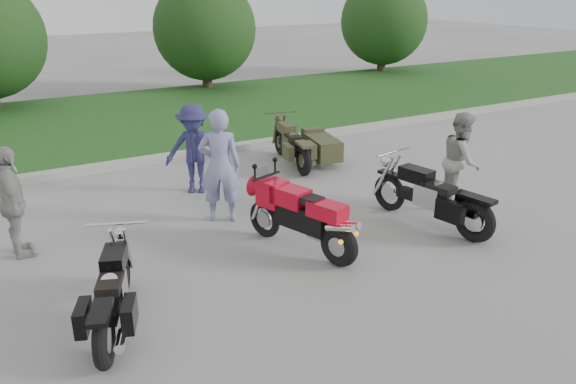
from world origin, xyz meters
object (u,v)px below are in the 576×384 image
person_stripe (220,166)px  person_back (13,203)px  person_denim (194,149)px  cruiser_right (435,200)px  cruiser_left (113,297)px  cruiser_sidecar (310,147)px  person_grey (461,160)px  sportbike_red (302,216)px

person_stripe → person_back: (-3.08, 0.24, -0.12)m
person_stripe → person_denim: size_ratio=1.13×
person_back → cruiser_right: bearing=-113.0°
cruiser_left → cruiser_sidecar: cruiser_sidecar is taller
person_stripe → person_grey: (3.91, -1.49, -0.10)m
cruiser_right → person_back: bearing=148.9°
sportbike_red → person_stripe: (-0.56, 1.68, 0.38)m
cruiser_right → person_grey: 1.19m
cruiser_right → cruiser_sidecar: size_ratio=1.07×
cruiser_sidecar → person_stripe: 3.50m
cruiser_sidecar → person_grey: (1.01, -3.37, 0.45)m
sportbike_red → person_back: size_ratio=1.21×
cruiser_left → cruiser_sidecar: size_ratio=0.93×
person_stripe → person_denim: person_stripe is taller
person_denim → person_back: person_denim is taller
cruiser_right → cruiser_sidecar: (0.00, 3.85, -0.06)m
person_denim → person_back: bearing=-127.9°
cruiser_sidecar → sportbike_red: bearing=-112.2°
cruiser_right → cruiser_sidecar: bearing=79.2°
cruiser_right → person_denim: 4.45m
sportbike_red → cruiser_left: sportbike_red is taller
cruiser_right → person_stripe: person_stripe is taller
sportbike_red → person_stripe: bearing=90.0°
person_stripe → person_grey: person_stripe is taller
person_stripe → person_denim: bearing=-66.0°
sportbike_red → person_back: 4.13m
cruiser_right → person_grey: bearing=14.6°
cruiser_left → person_back: 2.70m
sportbike_red → person_grey: person_grey is taller
cruiser_right → sportbike_red: bearing=162.0°
person_grey → sportbike_red: bearing=138.9°
cruiser_left → person_back: (-0.75, 2.56, 0.41)m
person_stripe → cruiser_left: bearing=73.1°
cruiser_right → person_stripe: bearing=134.9°
person_denim → cruiser_left: bearing=-91.8°
sportbike_red → person_denim: person_denim is taller
person_stripe → person_back: 3.09m
sportbike_red → person_back: (-3.64, 1.92, 0.25)m
person_grey → person_stripe: bearing=114.8°
cruiser_sidecar → person_denim: size_ratio=1.30×
sportbike_red → person_back: person_back is taller
cruiser_left → person_grey: (6.24, 0.83, 0.43)m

